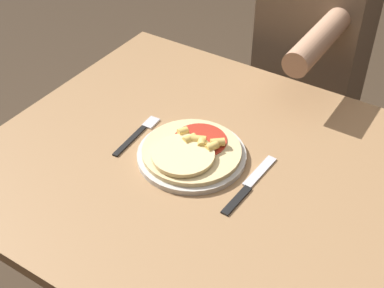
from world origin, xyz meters
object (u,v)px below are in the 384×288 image
Objects in this scene: pizza at (191,150)px; person_diner at (312,52)px; knife at (249,185)px; fork at (139,133)px; plate at (192,155)px; dining_table at (200,199)px.

pizza is 0.70m from person_diner.
knife is at bearing -78.85° from person_diner.
knife is 0.17× the size of person_diner.
fork is at bearing 176.86° from knife.
pizza is at bearing -2.51° from fork.
person_diner reaches higher than plate.
person_diner is (0.02, 0.69, -0.05)m from plate.
fork is (-0.16, 0.00, -0.00)m from plate.
knife is (0.32, -0.02, -0.00)m from fork.
fork is 0.80× the size of knife.
dining_table is at bearing -89.63° from person_diner.
pizza is (-0.03, -0.00, 0.15)m from dining_table.
fork is 0.14× the size of person_diner.
fork is at bearing 178.73° from dining_table.
fork is (-0.19, 0.00, 0.13)m from dining_table.
dining_table is 4.55× the size of knife.
fork is 0.71m from person_diner.
pizza is 0.16m from fork.
pizza is 1.33× the size of fork.
dining_table is at bearing 6.68° from pizza.
fork is at bearing 177.49° from pizza.
fork and knife have the same top height.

